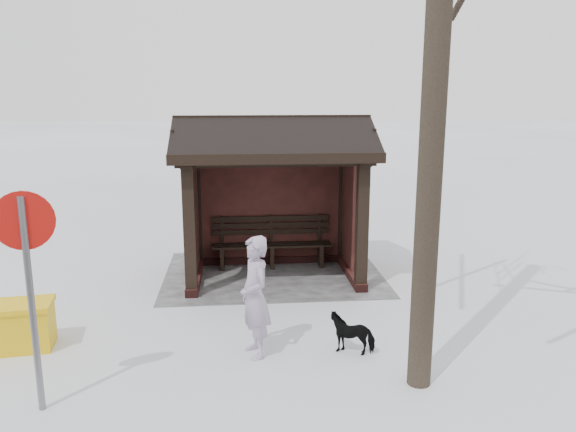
% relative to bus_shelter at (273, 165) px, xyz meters
% --- Properties ---
extents(ground, '(120.00, 120.00, 0.00)m').
position_rel_bus_shelter_xyz_m(ground, '(0.00, 0.16, -2.17)').
color(ground, white).
rests_on(ground, ground).
extents(trampled_patch, '(4.20, 3.20, 0.02)m').
position_rel_bus_shelter_xyz_m(trampled_patch, '(0.00, -0.04, -2.16)').
color(trampled_patch, gray).
rests_on(trampled_patch, ground).
extents(bus_shelter, '(3.60, 2.40, 3.09)m').
position_rel_bus_shelter_xyz_m(bus_shelter, '(0.00, 0.00, 0.00)').
color(bus_shelter, '#351513').
rests_on(bus_shelter, ground).
extents(pedestrian, '(0.56, 0.70, 1.66)m').
position_rel_bus_shelter_xyz_m(pedestrian, '(0.47, 3.40, -1.33)').
color(pedestrian, '#AA9CB7').
rests_on(pedestrian, ground).
extents(dog, '(0.70, 0.48, 0.54)m').
position_rel_bus_shelter_xyz_m(dog, '(-0.86, 3.40, -1.90)').
color(dog, black).
rests_on(dog, ground).
extents(grit_bin, '(0.93, 0.69, 0.67)m').
position_rel_bus_shelter_xyz_m(grit_bin, '(3.70, 2.91, -1.83)').
color(grit_bin, gold).
rests_on(grit_bin, ground).
extents(road_sign, '(0.63, 0.16, 2.50)m').
position_rel_bus_shelter_xyz_m(road_sign, '(2.92, 4.51, -0.38)').
color(road_sign, slate).
rests_on(road_sign, ground).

